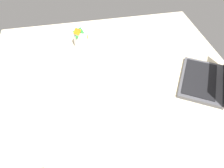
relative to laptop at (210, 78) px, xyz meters
The scene contains 3 objects.
bed_mattress 53.43cm from the laptop, 77.08° to the right, with size 180.00×140.00×18.00cm, color beige.
laptop is the anchor object (origin of this frame).
snack_cup 81.29cm from the laptop, 126.67° to the right, with size 9.30×9.54×14.46cm.
Camera 1 is at (59.69, -17.50, 104.99)cm, focal length 34.74 mm.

